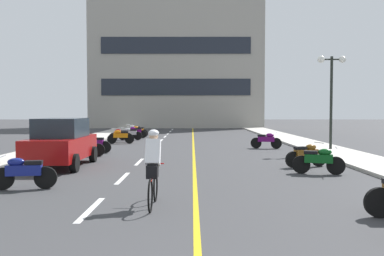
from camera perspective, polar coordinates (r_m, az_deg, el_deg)
name	(u,v)px	position (r m, az deg, el deg)	size (l,w,h in m)	color
ground_plane	(190,147)	(23.72, -0.34, -2.63)	(140.00, 140.00, 0.00)	#38383A
curb_left	(80,142)	(27.70, -15.37, -1.85)	(2.40, 72.00, 0.12)	#B7B2A8
curb_right	(300,142)	(27.61, 14.83, -1.86)	(2.40, 72.00, 0.12)	#B7B2A8
lane_dash_1	(91,209)	(9.14, -13.91, -10.97)	(0.14, 2.20, 0.01)	silver
lane_dash_2	(123,178)	(12.98, -9.62, -6.92)	(0.14, 2.20, 0.01)	silver
lane_dash_3	(140,162)	(16.89, -7.33, -4.72)	(0.14, 2.20, 0.01)	silver
lane_dash_4	(150,152)	(20.84, -5.91, -3.34)	(0.14, 2.20, 0.01)	silver
lane_dash_5	(157,145)	(24.81, -4.95, -2.40)	(0.14, 2.20, 0.01)	silver
lane_dash_6	(162,140)	(28.78, -4.25, -1.72)	(0.14, 2.20, 0.01)	silver
lane_dash_7	(166,137)	(32.76, -3.73, -1.21)	(0.14, 2.20, 0.01)	silver
lane_dash_8	(168,134)	(36.75, -3.32, -0.80)	(0.14, 2.20, 0.01)	silver
lane_dash_9	(171,131)	(40.73, -2.98, -0.48)	(0.14, 2.20, 0.01)	silver
lane_dash_10	(173,130)	(44.72, -2.71, -0.21)	(0.14, 2.20, 0.01)	silver
lane_dash_11	(174,128)	(48.71, -2.48, 0.01)	(0.14, 2.20, 0.01)	silver
centre_line_yellow	(194,143)	(26.70, 0.24, -2.04)	(0.12, 66.00, 0.01)	gold
office_building	(178,64)	(52.30, -2.01, 9.00)	(20.71, 8.75, 16.08)	#9E998E
street_lamp_mid	(332,80)	(22.30, 19.00, 6.33)	(1.46, 0.36, 4.80)	black
parked_car_near	(62,142)	(16.01, -17.70, -1.93)	(1.97, 4.23, 1.82)	black
motorcycle_2	(24,172)	(11.83, -22.43, -5.69)	(1.69, 0.60, 0.92)	black
motorcycle_3	(319,160)	(14.16, 17.38, -4.29)	(1.67, 0.69, 0.92)	black
motorcycle_4	(307,154)	(15.80, 15.78, -3.58)	(1.65, 0.75, 0.92)	black
motorcycle_5	(86,146)	(19.19, -14.59, -2.50)	(1.70, 0.60, 0.92)	black
motorcycle_6	(94,144)	(20.69, -13.49, -2.13)	(1.70, 0.60, 0.92)	black
motorcycle_7	(267,140)	(22.88, 10.43, -1.67)	(1.69, 0.63, 0.92)	black
motorcycle_8	(121,136)	(26.22, -9.90, -1.14)	(1.70, 0.60, 0.92)	black
motorcycle_9	(121,135)	(27.70, -9.89, -0.94)	(1.68, 0.66, 0.92)	black
motorcycle_10	(131,133)	(29.27, -8.59, -0.75)	(1.70, 0.60, 0.92)	black
motorcycle_11	(136,132)	(31.24, -7.88, -0.54)	(1.70, 0.60, 0.92)	black
motorcycle_12	(138,131)	(32.68, -7.50, -0.41)	(1.64, 0.79, 0.92)	black
motorcycle_13	(135,130)	(34.57, -8.03, -0.25)	(1.64, 0.78, 0.92)	black
cyclist_rider	(153,166)	(9.05, -5.41, -5.33)	(0.42, 1.77, 1.71)	black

